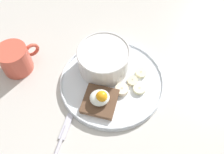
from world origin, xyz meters
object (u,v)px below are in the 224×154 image
poached_egg (100,97)px  coffee_mug (15,59)px  toast_slice (100,101)px  banana_slice_right (141,73)px  knife (62,138)px  oatmeal_bowl (104,59)px  banana_slice_front (139,89)px  banana_slice_back (122,89)px  banana_slice_left (132,81)px

poached_egg → coffee_mug: coffee_mug is taller
toast_slice → poached_egg: (-0.15, 0.08, 2.22)cm
banana_slice_right → knife: (22.94, 14.68, -1.19)cm
oatmeal_bowl → knife: (13.16, 18.87, -4.01)cm
toast_slice → coffee_mug: coffee_mug is taller
banana_slice_front → knife: banana_slice_front is taller
knife → banana_slice_back: bearing=-148.6°
poached_egg → banana_slice_right: size_ratio=1.13×
banana_slice_left → knife: banana_slice_left is taller
oatmeal_bowl → banana_slice_front: oatmeal_bowl is taller
knife → coffee_mug: bearing=-64.8°
poached_egg → banana_slice_left: size_ratio=1.31×
oatmeal_bowl → banana_slice_left: bearing=136.3°
banana_slice_left → banana_slice_back: bearing=33.6°
banana_slice_left → oatmeal_bowl: bearing=-43.7°
banana_slice_back → banana_slice_front: bearing=174.3°
poached_egg → banana_slice_right: 14.51cm
poached_egg → knife: 13.47cm
knife → oatmeal_bowl: bearing=-124.9°
banana_slice_front → banana_slice_back: bearing=-5.7°
toast_slice → coffee_mug: size_ratio=1.01×
banana_slice_front → banana_slice_right: (-1.57, -4.97, 0.06)cm
oatmeal_bowl → coffee_mug: bearing=-10.4°
banana_slice_right → knife: bearing=32.6°
banana_slice_back → knife: 19.59cm
banana_slice_left → banana_slice_back: size_ratio=0.84×
banana_slice_right → banana_slice_front: bearing=72.5°
poached_egg → knife: (10.58, 7.49, -3.66)cm
banana_slice_left → knife: size_ratio=0.32×
oatmeal_bowl → toast_slice: 11.91cm
banana_slice_front → knife: bearing=24.4°
poached_egg → banana_slice_back: poached_egg is taller
oatmeal_bowl → poached_egg: oatmeal_bowl is taller
coffee_mug → poached_egg: bearing=143.7°
toast_slice → oatmeal_bowl: bearing=-103.6°
poached_egg → banana_slice_back: bearing=-156.2°
banana_slice_left → poached_egg: bearing=27.5°
poached_egg → banana_slice_front: (-10.79, -2.22, -2.53)cm
banana_slice_right → knife: banana_slice_right is taller
banana_slice_left → banana_slice_right: (-2.96, -2.31, -0.18)cm
banana_slice_left → coffee_mug: bearing=-19.5°
banana_slice_front → knife: (21.37, 9.71, -1.13)cm
banana_slice_back → coffee_mug: coffee_mug is taller
oatmeal_bowl → toast_slice: bearing=76.4°
banana_slice_left → knife: (19.98, 12.37, -1.37)cm
banana_slice_front → banana_slice_right: 5.21cm
banana_slice_back → coffee_mug: bearing=-25.4°
knife → toast_slice: bearing=-144.1°
banana_slice_back → coffee_mug: size_ratio=0.41×
coffee_mug → toast_slice: bearing=143.7°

